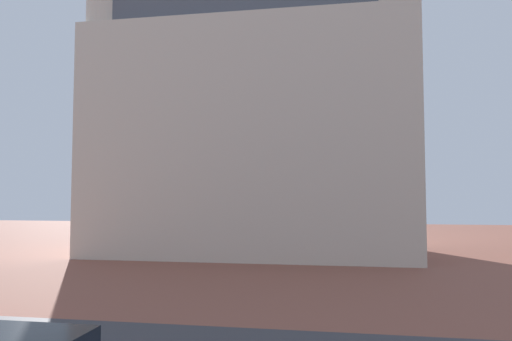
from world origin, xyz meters
name	(u,v)px	position (x,y,z in m)	size (l,w,h in m)	color
landmark_building	(250,118)	(-3.77, 30.72, 9.94)	(22.48, 11.61, 35.47)	beige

